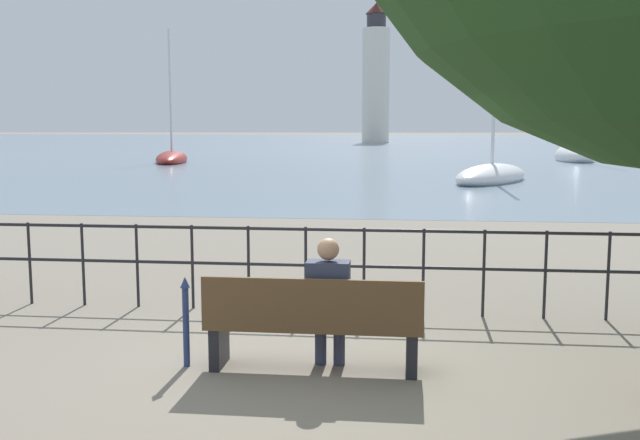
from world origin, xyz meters
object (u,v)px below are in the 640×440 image
at_px(seated_person_left, 329,298).
at_px(harbor_lighthouse, 376,78).
at_px(park_bench, 313,325).
at_px(sailboat_0, 492,176).
at_px(sailboat_2, 574,156).
at_px(sailboat_3, 172,158).
at_px(closed_umbrella, 186,317).

xyz_separation_m(seated_person_left, harbor_lighthouse, (-3.62, 113.15, 9.88)).
distance_m(park_bench, harbor_lighthouse, 113.73).
distance_m(sailboat_0, sailboat_2, 22.74).
height_order(sailboat_3, harbor_lighthouse, harbor_lighthouse).
bearing_deg(park_bench, harbor_lighthouse, 91.76).
distance_m(closed_umbrella, sailboat_0, 25.33).
bearing_deg(closed_umbrella, harbor_lighthouse, 91.16).
distance_m(seated_person_left, sailboat_3, 43.47).
height_order(sailboat_0, sailboat_3, sailboat_3).
bearing_deg(harbor_lighthouse, sailboat_0, -84.75).
xyz_separation_m(sailboat_2, sailboat_3, (-27.70, -4.91, -0.13)).
bearing_deg(closed_umbrella, park_bench, -0.54).
height_order(park_bench, sailboat_0, sailboat_0).
height_order(seated_person_left, closed_umbrella, seated_person_left).
bearing_deg(sailboat_2, sailboat_0, -106.13).
bearing_deg(sailboat_2, park_bench, -100.49).
distance_m(seated_person_left, sailboat_2, 47.51).
distance_m(sailboat_2, harbor_lighthouse, 70.12).
bearing_deg(harbor_lighthouse, sailboat_3, -98.85).
bearing_deg(sailboat_3, park_bench, -84.55).
height_order(closed_umbrella, sailboat_3, sailboat_3).
height_order(park_bench, sailboat_3, sailboat_3).
height_order(seated_person_left, sailboat_2, sailboat_2).
xyz_separation_m(park_bench, sailboat_3, (-14.75, 40.92, -0.19)).
height_order(park_bench, harbor_lighthouse, harbor_lighthouse).
xyz_separation_m(sailboat_2, harbor_lighthouse, (-16.44, 67.40, 10.17)).
xyz_separation_m(sailboat_0, sailboat_2, (8.31, 21.17, 0.13)).
height_order(park_bench, sailboat_2, sailboat_2).
relative_size(seated_person_left, sailboat_2, 0.10).
xyz_separation_m(park_bench, sailboat_2, (12.95, 45.83, -0.05)).
relative_size(park_bench, sailboat_3, 0.22).
height_order(seated_person_left, sailboat_0, sailboat_0).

